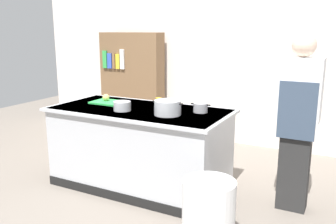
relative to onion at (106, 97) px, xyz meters
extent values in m
plane|color=slate|center=(0.54, -0.12, -0.96)|extent=(10.00, 10.00, 0.00)
cube|color=silver|center=(0.54, 1.98, 0.54)|extent=(6.40, 0.12, 3.00)
cube|color=#B7BABF|center=(0.54, -0.12, -0.51)|extent=(1.90, 0.90, 0.90)
cube|color=#B7BABF|center=(0.54, -0.12, -0.08)|extent=(1.98, 0.98, 0.03)
cube|color=black|center=(0.54, -0.57, -0.91)|extent=(1.90, 0.01, 0.10)
cube|color=green|center=(0.06, -0.02, -0.05)|extent=(0.40, 0.28, 0.02)
sphere|color=tan|center=(0.00, 0.00, 0.00)|extent=(0.08, 0.08, 0.08)
cylinder|color=#B7BABF|center=(0.95, -0.22, 0.01)|extent=(0.27, 0.27, 0.15)
cube|color=black|center=(0.79, -0.22, 0.07)|extent=(0.04, 0.02, 0.01)
cube|color=black|center=(1.10, -0.22, 0.07)|extent=(0.04, 0.02, 0.01)
cylinder|color=#99999E|center=(1.20, 0.04, -0.01)|extent=(0.15, 0.15, 0.10)
cube|color=black|center=(1.11, 0.04, 0.02)|extent=(0.04, 0.02, 0.01)
cube|color=black|center=(1.29, 0.04, 0.02)|extent=(0.04, 0.02, 0.01)
cylinder|color=#B7BABF|center=(0.42, -0.28, -0.01)|extent=(0.19, 0.19, 0.10)
cylinder|color=yellow|center=(0.66, 0.09, -0.01)|extent=(0.07, 0.07, 0.10)
cylinder|color=white|center=(1.67, -0.91, -0.67)|extent=(0.43, 0.43, 0.59)
cube|color=#272727|center=(2.16, 0.13, -0.51)|extent=(0.28, 0.20, 0.90)
cube|color=white|center=(2.16, 0.13, 0.24)|extent=(0.38, 0.24, 0.60)
sphere|color=beige|center=(2.16, 0.13, 0.65)|extent=(0.22, 0.22, 0.22)
cube|color=#38475B|center=(2.16, 0.01, 0.06)|extent=(0.34, 0.02, 0.54)
cube|color=brown|center=(-0.73, 1.68, -0.11)|extent=(1.10, 0.28, 1.70)
cube|color=green|center=(-1.16, 1.52, 0.29)|extent=(0.08, 0.03, 0.29)
cube|color=#3351B7|center=(-1.06, 1.52, 0.27)|extent=(0.09, 0.03, 0.25)
cube|color=brown|center=(-0.98, 1.52, 0.28)|extent=(0.05, 0.03, 0.25)
cube|color=yellow|center=(-0.90, 1.52, 0.27)|extent=(0.07, 0.03, 0.24)
cube|color=white|center=(-0.81, 1.52, 0.31)|extent=(0.07, 0.03, 0.32)
camera|label=1|loc=(2.60, -3.38, 0.79)|focal=38.48mm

